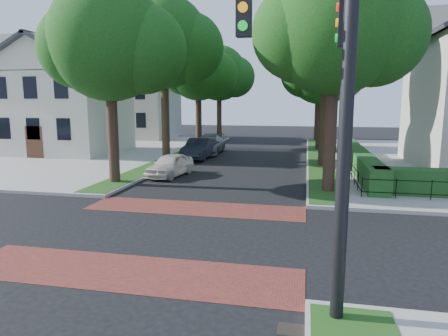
{
  "coord_description": "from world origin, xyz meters",
  "views": [
    {
      "loc": [
        4.4,
        -12.22,
        4.38
      ],
      "look_at": [
        1.05,
        3.97,
        1.6
      ],
      "focal_mm": 32.0,
      "sensor_mm": 36.0,
      "label": 1
    }
  ],
  "objects": [
    {
      "name": "ground",
      "position": [
        0.0,
        0.0,
        0.0
      ],
      "size": [
        120.0,
        120.0,
        0.0
      ],
      "primitive_type": "plane",
      "color": "black",
      "rests_on": "ground"
    },
    {
      "name": "sidewalk_nw",
      "position": [
        -19.5,
        19.0,
        0.07
      ],
      "size": [
        30.0,
        30.0,
        0.15
      ],
      "primitive_type": "cube",
      "color": "gray",
      "rests_on": "ground"
    },
    {
      "name": "crosswalk_far",
      "position": [
        0.0,
        3.2,
        0.01
      ],
      "size": [
        9.0,
        2.2,
        0.01
      ],
      "primitive_type": "cube",
      "color": "maroon",
      "rests_on": "ground"
    },
    {
      "name": "crosswalk_near",
      "position": [
        0.0,
        -3.2,
        0.01
      ],
      "size": [
        9.0,
        2.2,
        0.01
      ],
      "primitive_type": "cube",
      "color": "maroon",
      "rests_on": "ground"
    },
    {
      "name": "storm_drain",
      "position": [
        4.3,
        -5.0,
        0.01
      ],
      "size": [
        0.65,
        0.45,
        0.01
      ],
      "primitive_type": "cube",
      "color": "black",
      "rests_on": "ground"
    },
    {
      "name": "grass_strip_ne",
      "position": [
        5.4,
        19.1,
        0.16
      ],
      "size": [
        1.6,
        29.8,
        0.02
      ],
      "primitive_type": "cube",
      "color": "#244714",
      "rests_on": "sidewalk_ne"
    },
    {
      "name": "grass_strip_nw",
      "position": [
        -5.4,
        19.1,
        0.16
      ],
      "size": [
        1.6,
        29.8,
        0.02
      ],
      "primitive_type": "cube",
      "color": "#244714",
      "rests_on": "sidewalk_nw"
    },
    {
      "name": "tree_right_near",
      "position": [
        5.6,
        7.24,
        7.63
      ],
      "size": [
        7.75,
        6.67,
        10.66
      ],
      "color": "black",
      "rests_on": "sidewalk_ne"
    },
    {
      "name": "tree_right_mid",
      "position": [
        5.61,
        15.25,
        7.99
      ],
      "size": [
        8.25,
        7.09,
        11.22
      ],
      "color": "black",
      "rests_on": "sidewalk_ne"
    },
    {
      "name": "tree_right_far",
      "position": [
        5.6,
        24.22,
        6.91
      ],
      "size": [
        7.25,
        6.23,
        9.74
      ],
      "color": "black",
      "rests_on": "sidewalk_ne"
    },
    {
      "name": "tree_right_back",
      "position": [
        5.6,
        33.23,
        7.27
      ],
      "size": [
        7.5,
        6.45,
        10.2
      ],
      "color": "black",
      "rests_on": "sidewalk_ne"
    },
    {
      "name": "tree_left_near",
      "position": [
        -5.4,
        7.23,
        7.27
      ],
      "size": [
        7.5,
        6.45,
        10.2
      ],
      "color": "black",
      "rests_on": "sidewalk_nw"
    },
    {
      "name": "tree_left_mid",
      "position": [
        -5.39,
        15.24,
        8.34
      ],
      "size": [
        8.0,
        6.88,
        11.48
      ],
      "color": "black",
      "rests_on": "sidewalk_nw"
    },
    {
      "name": "tree_left_far",
      "position": [
        -5.4,
        24.22,
        7.12
      ],
      "size": [
        7.0,
        6.02,
        9.86
      ],
      "color": "black",
      "rests_on": "sidewalk_nw"
    },
    {
      "name": "tree_left_back",
      "position": [
        -5.4,
        33.24,
        7.41
      ],
      "size": [
        7.75,
        6.66,
        10.44
      ],
      "color": "black",
      "rests_on": "sidewalk_nw"
    },
    {
      "name": "hedge_main_road",
      "position": [
        7.7,
        15.0,
        0.75
      ],
      "size": [
        1.0,
        18.0,
        1.2
      ],
      "primitive_type": "cube",
      "color": "#1F4718",
      "rests_on": "sidewalk_ne"
    },
    {
      "name": "fence_main_road",
      "position": [
        6.9,
        15.0,
        0.6
      ],
      "size": [
        0.06,
        18.0,
        0.9
      ],
      "primitive_type": null,
      "color": "black",
      "rests_on": "sidewalk_ne"
    },
    {
      "name": "house_left_near",
      "position": [
        -15.49,
        17.99,
        5.04
      ],
      "size": [
        10.0,
        9.0,
        10.14
      ],
      "color": "beige",
      "rests_on": "sidewalk_nw"
    },
    {
      "name": "house_left_far",
      "position": [
        -15.49,
        31.99,
        5.04
      ],
      "size": [
        10.0,
        9.0,
        10.14
      ],
      "color": "beige",
      "rests_on": "sidewalk_nw"
    },
    {
      "name": "traffic_signal",
      "position": [
        4.89,
        -4.41,
        4.71
      ],
      "size": [
        2.17,
        2.0,
        8.0
      ],
      "color": "black",
      "rests_on": "sidewalk_se"
    },
    {
      "name": "parked_car_front",
      "position": [
        -3.39,
        9.8,
        0.67
      ],
      "size": [
        2.14,
        4.1,
        1.33
      ],
      "primitive_type": "imported",
      "rotation": [
        0.0,
        0.0,
        -0.15
      ],
      "color": "silver",
      "rests_on": "ground"
    },
    {
      "name": "parked_car_middle",
      "position": [
        -3.6,
        17.2,
        0.79
      ],
      "size": [
        1.83,
        4.86,
        1.58
      ],
      "primitive_type": "imported",
      "rotation": [
        0.0,
        0.0,
        -0.03
      ],
      "color": "black",
      "rests_on": "ground"
    },
    {
      "name": "parked_car_rear",
      "position": [
        -3.6,
        20.21,
        0.77
      ],
      "size": [
        2.35,
        5.38,
        1.54
      ],
      "primitive_type": "imported",
      "rotation": [
        0.0,
        0.0,
        0.04
      ],
      "color": "slate",
      "rests_on": "ground"
    }
  ]
}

